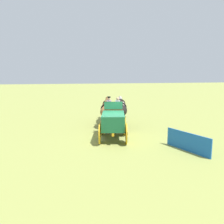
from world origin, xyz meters
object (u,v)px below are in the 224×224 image
object	(u,v)px
draft_horse_rear_off	(121,111)
draft_horse_lead_off	(120,106)
draft_horse_lead_near	(107,107)
draft_horse_rear_near	(106,112)
show_wagon	(113,121)

from	to	relation	value
draft_horse_rear_off	draft_horse_lead_off	xyz separation A→B (m)	(2.51, -0.69, 0.02)
draft_horse_lead_near	draft_horse_rear_off	bearing A→B (deg)	-168.90
draft_horse_rear_near	draft_horse_lead_near	distance (m)	2.61
draft_horse_lead_off	draft_horse_rear_off	bearing A→B (deg)	164.67
show_wagon	draft_horse_rear_off	world-z (taller)	show_wagon
show_wagon	draft_horse_lead_near	size ratio (longest dim) A/B	1.97
show_wagon	draft_horse_lead_off	bearing A→B (deg)	-21.31
draft_horse_lead_near	draft_horse_rear_near	bearing A→B (deg)	164.67
draft_horse_rear_off	draft_horse_lead_off	distance (m)	2.60
show_wagon	draft_horse_rear_near	size ratio (longest dim) A/B	2.00
show_wagon	draft_horse_rear_off	xyz separation A→B (m)	(3.31, -1.58, 0.17)
draft_horse_rear_near	draft_horse_lead_near	bearing A→B (deg)	-15.33
draft_horse_lead_near	show_wagon	bearing A→B (deg)	170.63
draft_horse_rear_off	draft_horse_lead_off	world-z (taller)	draft_horse_lead_off
show_wagon	draft_horse_rear_near	world-z (taller)	show_wagon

